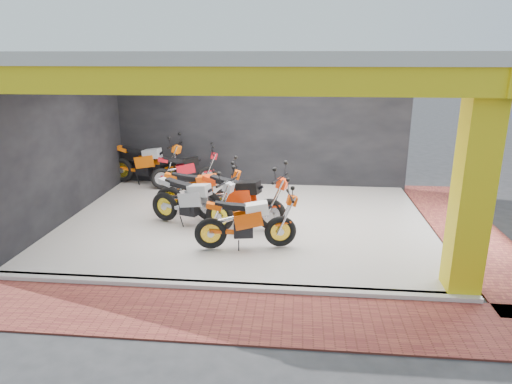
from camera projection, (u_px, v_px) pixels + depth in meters
ground at (234, 262)px, 8.37m from camera, size 80.00×80.00×0.00m
showroom_floor at (246, 222)px, 10.26m from camera, size 8.00×6.00×0.10m
showroom_ceiling at (245, 58)px, 9.24m from camera, size 8.40×6.40×0.20m
back_wall at (259, 126)px, 12.73m from camera, size 8.20×0.20×3.50m
left_wall at (64, 144)px, 10.16m from camera, size 0.20×6.20×3.50m
corner_column at (473, 188)px, 6.80m from camera, size 0.50×0.50×3.50m
header_beam_front at (220, 81)px, 6.47m from camera, size 8.40×0.30×0.40m
header_beam_right at (447, 74)px, 8.95m from camera, size 0.30×6.40×0.40m
floor_kerb at (224, 287)px, 7.39m from camera, size 8.00×0.20×0.10m
paver_front at (216, 315)px, 6.65m from camera, size 9.00×1.40×0.03m
paver_right at (467, 231)px, 9.82m from camera, size 1.40×7.00×0.03m
moto_hero at (281, 217)px, 8.60m from camera, size 2.15×1.10×1.25m
moto_row_a at (219, 201)px, 9.38m from camera, size 2.31×1.50×1.32m
moto_row_b at (271, 199)px, 9.39m from camera, size 2.45×1.51×1.41m
moto_row_c at (227, 188)px, 10.40m from camera, size 2.11×0.82×1.28m
moto_row_d at (207, 167)px, 12.59m from camera, size 2.06×1.19×1.19m
moto_row_e at (169, 162)px, 12.66m from camera, size 2.46×1.28×1.43m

